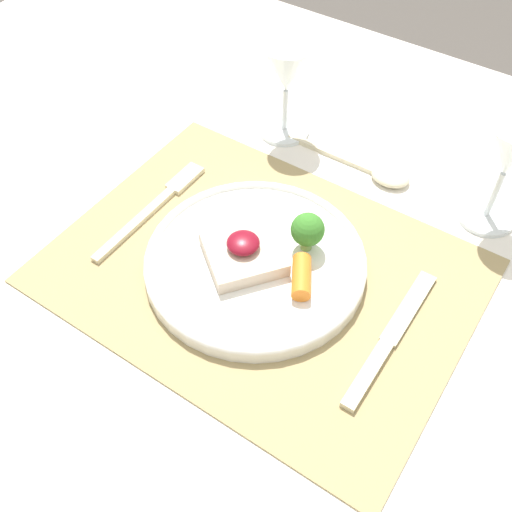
{
  "coord_description": "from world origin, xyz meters",
  "views": [
    {
      "loc": [
        0.25,
        -0.38,
        1.31
      ],
      "look_at": [
        -0.01,
        0.0,
        0.76
      ],
      "focal_mm": 42.0,
      "sensor_mm": 36.0,
      "label": 1
    }
  ],
  "objects": [
    {
      "name": "knife",
      "position": [
        0.17,
        -0.01,
        0.75
      ],
      "size": [
        0.02,
        0.21,
        0.01
      ],
      "rotation": [
        0.0,
        0.0,
        0.03
      ],
      "color": "beige",
      "rests_on": "placemat"
    },
    {
      "name": "fork",
      "position": [
        -0.18,
        0.02,
        0.75
      ],
      "size": [
        0.02,
        0.21,
        0.01
      ],
      "rotation": [
        0.0,
        0.0,
        -0.02
      ],
      "color": "beige",
      "rests_on": "placemat"
    },
    {
      "name": "spoon",
      "position": [
        0.04,
        0.24,
        0.75
      ],
      "size": [
        0.19,
        0.05,
        0.02
      ],
      "rotation": [
        0.0,
        0.0,
        -0.07
      ],
      "color": "beige",
      "rests_on": "dining_table"
    },
    {
      "name": "dining_table",
      "position": [
        0.0,
        0.0,
        0.67
      ],
      "size": [
        1.59,
        1.17,
        0.74
      ],
      "color": "white",
      "rests_on": "ground_plane"
    },
    {
      "name": "wine_glass_far",
      "position": [
        -0.12,
        0.25,
        0.84
      ],
      "size": [
        0.08,
        0.08,
        0.14
      ],
      "color": "white",
      "rests_on": "dining_table"
    },
    {
      "name": "wine_glass_near",
      "position": [
        0.2,
        0.24,
        0.84
      ],
      "size": [
        0.08,
        0.08,
        0.15
      ],
      "color": "white",
      "rests_on": "dining_table"
    },
    {
      "name": "ground_plane",
      "position": [
        0.0,
        0.0,
        0.0
      ],
      "size": [
        8.0,
        8.0,
        0.0
      ],
      "primitive_type": "plane",
      "color": "#4C4742"
    },
    {
      "name": "dinner_plate",
      "position": [
        -0.01,
        0.0,
        0.76
      ],
      "size": [
        0.27,
        0.27,
        0.07
      ],
      "color": "white",
      "rests_on": "placemat"
    },
    {
      "name": "placemat",
      "position": [
        0.0,
        0.0,
        0.74
      ],
      "size": [
        0.5,
        0.37,
        0.0
      ],
      "primitive_type": "cube",
      "color": "#9E895B",
      "rests_on": "dining_table"
    }
  ]
}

